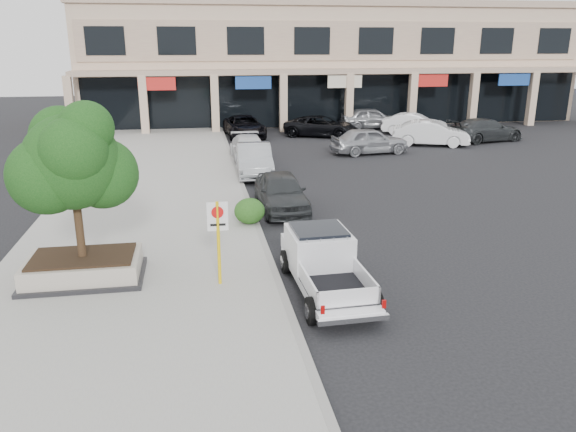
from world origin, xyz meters
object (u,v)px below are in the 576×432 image
object	(u,v)px
no_parking_sign	(218,232)
lot_car_a	(369,141)
curb_car_d	(244,126)
pickup_truck	(327,266)
lot_car_b	(431,133)
lot_car_c	(486,130)
lot_car_e	(372,118)
curb_car_c	(249,149)
lot_car_d	(321,126)
planter_tree	(78,161)
curb_car_b	(254,160)
curb_car_a	(281,192)
planter	(84,268)
lot_car_f	(415,124)

from	to	relation	value
no_parking_sign	lot_car_a	distance (m)	20.40
no_parking_sign	curb_car_d	xyz separation A→B (m)	(3.04, 25.25, -0.89)
pickup_truck	lot_car_b	xyz separation A→B (m)	(11.75, 20.60, 0.03)
lot_car_c	lot_car_e	world-z (taller)	lot_car_e
curb_car_c	lot_car_d	distance (m)	9.63
planter_tree	lot_car_c	world-z (taller)	planter_tree
pickup_truck	curb_car_b	distance (m)	14.10
no_parking_sign	curb_car_a	distance (m)	7.67
no_parking_sign	curb_car_c	bearing A→B (deg)	81.55
curb_car_c	lot_car_e	world-z (taller)	lot_car_e
curb_car_c	lot_car_c	bearing A→B (deg)	12.42
planter_tree	curb_car_d	distance (m)	25.17
planter	lot_car_d	world-z (taller)	lot_car_d
curb_car_a	lot_car_f	world-z (taller)	lot_car_f
lot_car_f	lot_car_c	bearing A→B (deg)	-108.15
planter	planter_tree	size ratio (longest dim) A/B	0.80
curb_car_b	lot_car_b	world-z (taller)	lot_car_b
no_parking_sign	planter_tree	bearing A→B (deg)	162.65
curb_car_d	no_parking_sign	bearing A→B (deg)	-100.89
planter_tree	lot_car_e	bearing A→B (deg)	57.90
curb_car_c	lot_car_a	distance (m)	7.35
curb_car_c	planter_tree	bearing A→B (deg)	-111.63
lot_car_a	curb_car_a	bearing A→B (deg)	139.97
lot_car_d	curb_car_c	bearing A→B (deg)	166.26
curb_car_d	lot_car_f	distance (m)	12.23
planter	lot_car_e	xyz separation A→B (m)	(16.72, 26.59, 0.34)
lot_car_e	no_parking_sign	bearing A→B (deg)	158.68
planter	curb_car_c	distance (m)	17.17
planter	lot_car_a	world-z (taller)	lot_car_a
planter_tree	lot_car_f	size ratio (longest dim) A/B	0.87
lot_car_c	lot_car_e	xyz separation A→B (m)	(-5.79, 6.76, 0.05)
planter_tree	curb_car_b	size ratio (longest dim) A/B	0.84
lot_car_a	curb_car_b	bearing A→B (deg)	114.35
lot_car_e	curb_car_c	bearing A→B (deg)	139.17
curb_car_d	planter_tree	bearing A→B (deg)	-109.26
curb_car_a	lot_car_a	world-z (taller)	lot_car_a
no_parking_sign	curb_car_c	distance (m)	17.18
curb_car_c	lot_car_c	xyz separation A→B (m)	(16.32, 3.81, 0.08)
lot_car_c	planter	bearing A→B (deg)	117.91
curb_car_b	lot_car_f	bearing A→B (deg)	43.24
curb_car_d	lot_car_e	distance (m)	10.27
curb_car_c	lot_car_c	size ratio (longest dim) A/B	0.89
lot_car_a	lot_car_c	distance (m)	9.49
lot_car_f	lot_car_b	bearing A→B (deg)	-162.81
curb_car_b	lot_car_b	xyz separation A→B (m)	(12.12, 6.50, 0.01)
planter	lot_car_c	xyz separation A→B (m)	(22.51, 19.83, 0.29)
curb_car_a	curb_car_c	xyz separation A→B (m)	(-0.27, 9.87, -0.06)
lot_car_d	lot_car_f	world-z (taller)	lot_car_f
pickup_truck	lot_car_b	size ratio (longest dim) A/B	1.01
curb_car_a	lot_car_f	bearing A→B (deg)	52.85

